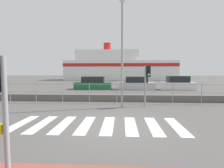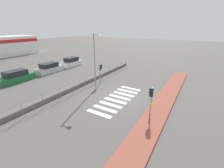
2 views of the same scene
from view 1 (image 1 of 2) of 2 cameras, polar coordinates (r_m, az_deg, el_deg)
The scene contains 10 objects.
ground_plane at distance 7.15m, azimuth 0.43°, elevation -13.30°, with size 160.00×160.00×0.00m, color #565451.
crosswalk at distance 7.20m, azimuth -4.98°, elevation -13.14°, with size 6.75×2.40×0.01m.
seawall at distance 12.56m, azimuth 1.64°, elevation -4.55°, with size 24.52×0.55×0.47m.
harbor_fence at distance 11.61m, azimuth 1.54°, elevation -2.08°, with size 22.11×0.04×1.35m.
traffic_light_far at distance 10.71m, azimuth 11.44°, elevation 2.39°, with size 0.34×0.32×2.48m.
streetlamp at distance 10.22m, azimuth 3.35°, elevation 13.29°, with size 0.32×0.93×6.11m.
ferry_boat at distance 42.56m, azimuth 1.86°, elevation 5.40°, with size 26.18×6.48×8.89m.
parked_car_green at distance 20.90m, azimuth -6.09°, elevation 0.07°, with size 4.36×1.71×1.51m.
parked_car_silver at distance 20.71m, azimuth 7.95°, elevation 0.00°, with size 4.16×1.79×1.50m.
parked_car_white at distance 21.64m, azimuth 20.64°, elevation 0.05°, with size 3.84×1.75×1.59m.
Camera 1 is at (0.32, -6.81, 2.15)m, focal length 28.00 mm.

